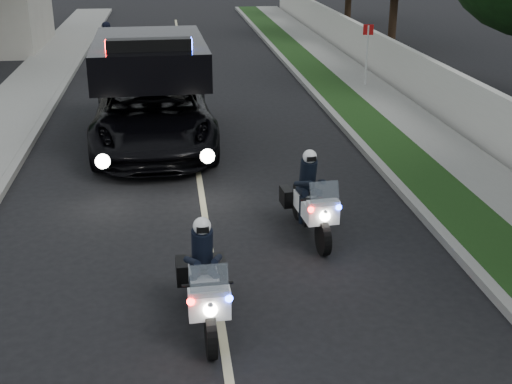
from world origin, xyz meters
TOP-DOWN VIEW (x-y plane):
  - curb_right at (4.10, 10.00)m, footprint 0.20×60.00m
  - grass_verge at (4.80, 10.00)m, footprint 1.20×60.00m
  - sidewalk_right at (6.10, 10.00)m, footprint 1.40×60.00m
  - property_wall at (7.10, 10.00)m, footprint 0.22×60.00m
  - curb_left at (-4.10, 10.00)m, footprint 0.20×60.00m
  - lane_marking at (0.00, 10.00)m, footprint 0.12×50.00m
  - police_moto_left at (-0.21, 2.40)m, footprint 0.70×1.85m
  - police_moto_right at (1.81, 5.05)m, footprint 0.79×1.88m
  - police_suv at (-0.99, 10.77)m, footprint 3.05×6.30m
  - bicycle at (-2.67, 19.02)m, footprint 0.79×1.94m
  - cyclist at (-2.67, 19.02)m, footprint 0.66×0.44m
  - sign_post at (6.00, 16.14)m, footprint 0.41×0.41m
  - tree_right_d at (9.71, 24.74)m, footprint 7.52×7.52m
  - tree_right_e at (9.80, 33.06)m, footprint 5.46×5.46m

SIDE VIEW (x-z plane):
  - police_moto_left at x=-0.21m, z-range -0.78..0.78m
  - police_moto_right at x=1.81m, z-range -0.78..0.78m
  - police_suv at x=-0.99m, z-range -1.51..1.51m
  - bicycle at x=-2.67m, z-range -0.50..0.50m
  - cyclist at x=-2.67m, z-range -0.91..0.91m
  - sign_post at x=6.00m, z-range -1.11..1.11m
  - tree_right_d at x=9.71m, z-range -4.85..4.85m
  - tree_right_e at x=9.80m, z-range -3.74..3.74m
  - lane_marking at x=0.00m, z-range 0.00..0.01m
  - curb_right at x=4.10m, z-range 0.00..0.15m
  - curb_left at x=-4.10m, z-range 0.00..0.15m
  - grass_verge at x=4.80m, z-range 0.00..0.16m
  - sidewalk_right at x=6.10m, z-range 0.00..0.16m
  - property_wall at x=7.10m, z-range 0.00..1.50m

